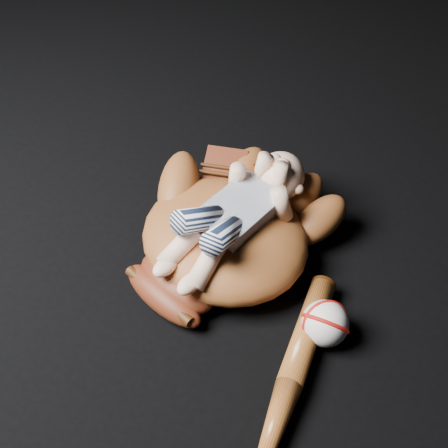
{
  "coord_description": "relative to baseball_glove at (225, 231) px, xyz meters",
  "views": [
    {
      "loc": [
        0.38,
        -0.46,
        0.88
      ],
      "look_at": [
        0.02,
        0.19,
        0.08
      ],
      "focal_mm": 45.0,
      "sensor_mm": 36.0,
      "label": 1
    }
  ],
  "objects": [
    {
      "name": "newborn_baby",
      "position": [
        0.01,
        -0.0,
        0.05
      ],
      "size": [
        0.24,
        0.4,
        0.15
      ],
      "primitive_type": null,
      "rotation": [
        0.0,
        0.0,
        -0.21
      ],
      "color": "beige",
      "rests_on": "baseball_glove"
    },
    {
      "name": "baseball_bat",
      "position": [
        0.24,
        -0.23,
        -0.05
      ],
      "size": [
        0.11,
        0.5,
        0.05
      ],
      "primitive_type": null,
      "rotation": [
        0.0,
        0.0,
        0.12
      ],
      "color": "brown",
      "rests_on": "ground"
    },
    {
      "name": "baseball_glove",
      "position": [
        0.0,
        0.0,
        0.0
      ],
      "size": [
        0.53,
        0.57,
        0.15
      ],
      "primitive_type": null,
      "rotation": [
        0.0,
        0.0,
        -0.27
      ],
      "color": "brown",
      "rests_on": "ground"
    },
    {
      "name": "baseball",
      "position": [
        0.24,
        -0.08,
        -0.03
      ],
      "size": [
        0.11,
        0.11,
        0.08
      ],
      "primitive_type": "sphere",
      "rotation": [
        0.0,
        0.0,
        0.42
      ],
      "color": "white",
      "rests_on": "ground"
    }
  ]
}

